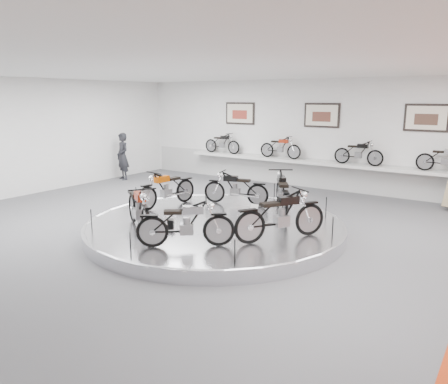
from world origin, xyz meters
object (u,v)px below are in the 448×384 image
Objects in this scene: bike_b at (236,188)px; bike_f at (281,215)px; bike_c at (167,188)px; bike_d at (139,208)px; bike_e at (186,223)px; shelf at (317,163)px; bike_a at (282,193)px; display_platform at (215,227)px; visitor at (123,156)px.

bike_f is (2.55, -2.15, 0.07)m from bike_b.
bike_c is at bearing 26.26° from bike_b.
bike_b is at bearing 114.79° from bike_d.
bike_b is 1.98m from bike_c.
bike_c is 3.53m from bike_e.
bike_a is at bearing -77.95° from shelf.
bike_d is 1.07× the size of bike_e.
shelf is 6.20× the size of bike_c.
bike_c is at bearing 99.97° from bike_e.
bike_b is 0.95× the size of bike_e.
bike_d is at bearing -97.31° from shelf.
bike_a is 1.58m from bike_b.
display_platform is 2.06m from bike_a.
display_platform is 3.48× the size of bike_d.
bike_f is at bearing -73.50° from shelf.
bike_f is at bearing -9.70° from display_platform.
display_platform is 1.99m from bike_b.
bike_c is at bearing -108.84° from shelf.
bike_d is at bearing 66.24° from bike_b.
visitor is at bearing -32.20° from bike_b.
bike_b is at bearing 69.33° from bike_e.
bike_e is at bearing 139.97° from bike_a.
visitor is (-7.40, 3.83, 0.81)m from display_platform.
display_platform is 3.33× the size of visitor.
bike_e reaches higher than bike_b.
bike_b is at bearing 50.47° from bike_a.
visitor is (-7.40, -2.57, -0.04)m from shelf.
display_platform is 2.18m from bike_c.
bike_e reaches higher than shelf.
bike_c is 6.34m from visitor.
bike_d is (-1.03, -7.99, -0.16)m from shelf.
bike_e is 2.07m from bike_f.
bike_f is (4.02, -0.83, 0.03)m from bike_c.
display_platform is 2.14m from bike_f.
bike_f is (3.02, 1.25, 0.01)m from bike_d.
bike_a is (1.02, 1.64, 0.71)m from display_platform.
bike_d is at bearing -122.85° from display_platform.
bike_d is at bearing 144.46° from bike_f.
bike_b is 3.33m from bike_f.
bike_a is 8.70m from visitor.
visitor is (-5.38, 3.34, 0.14)m from bike_c.
bike_f is at bearing 173.04° from bike_a.
bike_d is 8.37m from visitor.
bike_e reaches higher than display_platform.
bike_c is 0.94× the size of bike_f.
bike_c is at bearing 148.34° from bike_d.
bike_b is 0.87× the size of bike_f.
visitor is at bearing 172.41° from bike_d.
bike_b is (-0.55, 1.81, 0.63)m from display_platform.
display_platform is at bearing 89.90° from bike_d.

